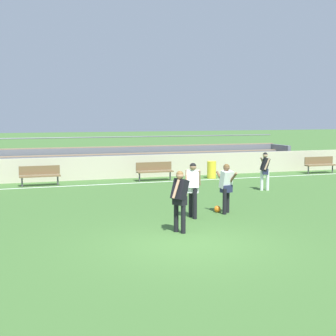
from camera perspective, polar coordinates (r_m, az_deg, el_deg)
ground_plane at (r=12.43m, az=2.41°, el=-8.74°), size 160.00×160.00×0.00m
field_line_sideline at (r=22.95m, az=-7.79°, el=-1.90°), size 44.00×0.12×0.01m
sideline_wall at (r=24.70m, az=-8.66°, el=-0.01°), size 48.00×0.16×1.14m
bleacher_stand at (r=26.29m, az=-11.45°, el=0.82°), size 25.39×2.43×1.98m
bench_near_wall_gap at (r=28.36m, az=17.04°, el=0.52°), size 1.80×0.40×0.90m
bench_centre_sideline at (r=24.05m, az=-1.57°, el=-0.17°), size 1.80×0.40×0.90m
bench_far_right at (r=23.02m, az=-14.51°, el=-0.65°), size 1.80×0.40×0.90m
trash_bin at (r=25.09m, az=5.03°, el=-0.20°), size 0.45×0.45×0.86m
player_white_deep_cover at (r=15.35m, az=2.87°, el=-1.98°), size 0.61×0.50×1.72m
player_white_trailing_run at (r=16.13m, az=6.71°, el=-1.86°), size 0.48×0.69×1.62m
player_dark_pressing_high at (r=13.42m, az=1.36°, el=-3.22°), size 0.60×0.52×1.69m
player_dark_wide_right at (r=21.30m, az=11.07°, el=0.01°), size 0.47×0.54×1.62m
soccer_ball at (r=16.42m, az=5.70°, el=-4.71°), size 0.22×0.22×0.22m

